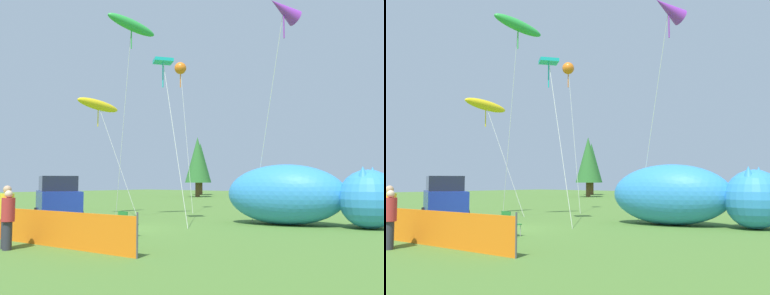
% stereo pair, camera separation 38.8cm
% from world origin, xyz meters
% --- Properties ---
extents(ground_plane, '(120.00, 120.00, 0.00)m').
position_xyz_m(ground_plane, '(0.00, 0.00, 0.00)').
color(ground_plane, '#4C752D').
extents(parked_car, '(4.48, 3.43, 2.24)m').
position_xyz_m(parked_car, '(-4.54, 0.68, 1.09)').
color(parked_car, navy).
rests_on(parked_car, ground).
extents(folding_chair, '(0.55, 0.55, 0.91)m').
position_xyz_m(folding_chair, '(2.59, -1.05, 0.52)').
color(folding_chair, '#267F33').
rests_on(folding_chair, ground).
extents(inflatable_cat, '(7.68, 3.98, 2.76)m').
position_xyz_m(inflatable_cat, '(5.79, 6.61, 1.27)').
color(inflatable_cat, '#338CD8').
rests_on(inflatable_cat, ground).
extents(safety_fence, '(9.34, 0.84, 1.19)m').
position_xyz_m(safety_fence, '(1.47, -4.13, 0.54)').
color(safety_fence, orange).
rests_on(safety_fence, ground).
extents(spectator_in_green_shirt, '(0.38, 0.38, 1.72)m').
position_xyz_m(spectator_in_green_shirt, '(2.24, -5.25, 0.94)').
color(spectator_in_green_shirt, '#2D2D38').
rests_on(spectator_in_green_shirt, ground).
extents(spectator_in_red_shirt, '(0.40, 0.40, 1.86)m').
position_xyz_m(spectator_in_red_shirt, '(1.95, -5.15, 1.01)').
color(spectator_in_red_shirt, '#2D2D38').
rests_on(spectator_in_red_shirt, ground).
extents(kite_yellow_hero, '(3.25, 2.99, 7.07)m').
position_xyz_m(kite_yellow_hero, '(-6.33, 4.42, 6.54)').
color(kite_yellow_hero, silver).
rests_on(kite_yellow_hero, ground).
extents(kite_orange_flower, '(2.09, 1.11, 9.92)m').
position_xyz_m(kite_orange_flower, '(-4.29, 9.56, 9.46)').
color(kite_orange_flower, silver).
rests_on(kite_orange_flower, ground).
extents(kite_green_fish, '(2.31, 2.92, 11.07)m').
position_xyz_m(kite_green_fish, '(-2.67, 3.75, 10.39)').
color(kite_green_fish, silver).
rests_on(kite_green_fish, ground).
extents(kite_purple_delta, '(3.02, 1.80, 10.21)m').
position_xyz_m(kite_purple_delta, '(5.65, 5.27, 9.52)').
color(kite_purple_delta, silver).
rests_on(kite_purple_delta, ground).
extents(kite_teal_diamond, '(3.05, 1.58, 7.91)m').
position_xyz_m(kite_teal_diamond, '(0.23, 3.26, 7.65)').
color(kite_teal_diamond, silver).
rests_on(kite_teal_diamond, ground).
extents(horizon_tree_east, '(3.13, 3.13, 7.48)m').
position_xyz_m(horizon_tree_east, '(-24.89, 37.00, 4.59)').
color(horizon_tree_east, brown).
rests_on(horizon_tree_east, ground).
extents(horizon_tree_mid, '(3.16, 3.16, 7.55)m').
position_xyz_m(horizon_tree_mid, '(-19.89, 30.26, 4.64)').
color(horizon_tree_mid, brown).
rests_on(horizon_tree_mid, ground).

